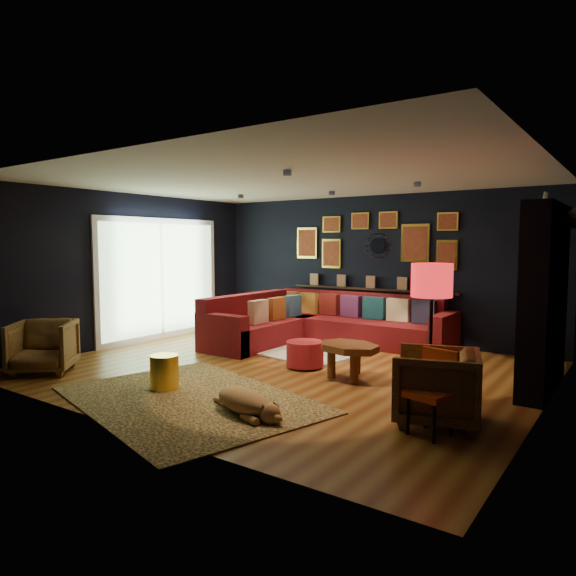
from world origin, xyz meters
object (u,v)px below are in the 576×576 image
Objects in this scene: pouf at (305,353)px; dog at (243,396)px; gold_stool at (164,372)px; floor_lamp at (432,287)px; orange_chair at (434,385)px; coffee_table at (349,351)px; armchair_right at (436,383)px; sectional at (316,325)px; armchair_left at (43,344)px.

dog is (0.55, -2.00, -0.02)m from pouf.
floor_lamp is at bearing 22.00° from gold_stool.
coffee_table is at bearing 155.88° from orange_chair.
armchair_right reaches higher than orange_chair.
orange_chair reaches higher than coffee_table.
sectional is at bearing 127.55° from dog.
pouf is 0.67× the size of orange_chair.
orange_chair is (5.08, 0.84, 0.07)m from armchair_left.
armchair_right is 3.13m from gold_stool.
gold_stool is 1.34m from dog.
coffee_table is 4.10m from armchair_left.
sectional is 3.14× the size of dog.
coffee_table is 2.36× the size of gold_stool.
coffee_table is 1.24× the size of armchair_right.
pouf is at bearing -2.88° from armchair_left.
gold_stool is (-1.58, -1.66, -0.17)m from coffee_table.
armchair_right is at bearing 13.79° from gold_stool.
coffee_table reaches higher than dog.
sectional is 4.36m from orange_chair.
pouf is at bearing 67.32° from gold_stool.
orange_chair is (3.14, -3.02, 0.13)m from sectional.
coffee_table is 1.82m from dog.
dog is at bearing -79.62° from armchair_right.
coffee_table is at bearing -139.24° from armchair_right.
orange_chair is at bearing -67.41° from floor_lamp.
gold_stool is at bearing -168.85° from dog.
pouf is 2.08m from dog.
sectional reaches higher than coffee_table.
armchair_right is at bearing -41.73° from sectional.
armchair_left is at bearing -140.71° from pouf.
coffee_table is at bearing -14.52° from pouf.
sectional reaches higher than orange_chair.
coffee_table is 0.64× the size of floor_lamp.
sectional is at bearing 116.85° from pouf.
floor_lamp is 1.42× the size of dog.
gold_stool is (0.03, -3.48, -0.11)m from sectional.
orange_chair is at bearing 8.41° from gold_stool.
gold_stool is 3.23m from floor_lamp.
sectional is 4.27× the size of armchair_right.
gold_stool is (-0.78, -1.87, 0.01)m from pouf.
coffee_table is at bearing 98.96° from dog.
orange_chair is 1.89m from dog.
sectional is 4.40× the size of armchair_left.
armchair_right reaches higher than armchair_left.
sectional is 4.39× the size of orange_chair.
orange_chair reaches higher than gold_stool.
gold_stool reaches higher than pouf.
floor_lamp is (2.86, -2.33, 0.97)m from sectional.
sectional is 2.43m from coffee_table.
dog is (3.30, 0.25, -0.20)m from armchair_left.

